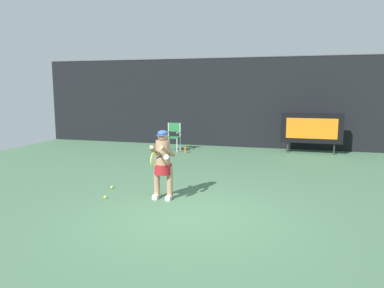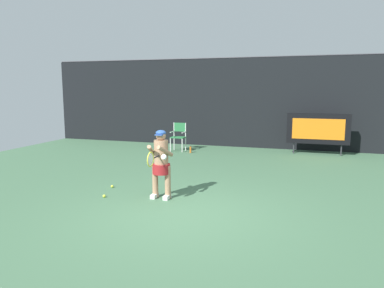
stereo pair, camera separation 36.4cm
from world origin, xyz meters
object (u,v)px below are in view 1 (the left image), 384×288
object	(u,v)px
scoreboard	(311,128)
tennis_player	(163,161)
umpire_chair	(173,135)
water_bottle	(185,150)
tennis_ball_loose	(112,187)
tennis_racket	(154,160)
tennis_ball_spare	(105,197)

from	to	relation	value
scoreboard	tennis_player	bearing A→B (deg)	-116.65
umpire_chair	tennis_player	world-z (taller)	tennis_player
water_bottle	tennis_ball_loose	distance (m)	5.22
tennis_player	tennis_racket	distance (m)	0.57
water_bottle	tennis_player	distance (m)	5.78
scoreboard	water_bottle	xyz separation A→B (m)	(-4.53, -1.09, -0.82)
umpire_chair	tennis_ball_spare	world-z (taller)	umpire_chair
tennis_ball_loose	umpire_chair	bearing A→B (deg)	92.79
tennis_player	tennis_ball_spare	bearing A→B (deg)	-163.12
umpire_chair	tennis_racket	distance (m)	6.72
scoreboard	tennis_player	size ratio (longest dim) A/B	1.45
water_bottle	tennis_player	xyz separation A→B (m)	(1.16, -5.62, 0.71)
water_bottle	tennis_ball_spare	distance (m)	5.99
water_bottle	tennis_player	size ratio (longest dim) A/B	0.17
tennis_ball_loose	tennis_ball_spare	world-z (taller)	same
tennis_ball_spare	tennis_player	bearing A→B (deg)	16.88
scoreboard	tennis_ball_loose	xyz separation A→B (m)	(-4.84, -6.31, -0.91)
scoreboard	tennis_ball_spare	world-z (taller)	scoreboard
water_bottle	tennis_ball_loose	bearing A→B (deg)	-93.44
scoreboard	tennis_ball_loose	world-z (taller)	scoreboard
tennis_player	tennis_ball_spare	size ratio (longest dim) A/B	22.29
water_bottle	scoreboard	bearing A→B (deg)	13.57
tennis_racket	tennis_ball_spare	world-z (taller)	tennis_racket
scoreboard	umpire_chair	world-z (taller)	scoreboard
tennis_ball_spare	scoreboard	bearing A→B (deg)	57.03
tennis_racket	tennis_ball_loose	world-z (taller)	tennis_racket
tennis_ball_loose	water_bottle	bearing A→B (deg)	86.56
umpire_chair	tennis_ball_loose	size ratio (longest dim) A/B	15.88
umpire_chair	water_bottle	xyz separation A→B (m)	(0.58, -0.31, -0.50)
tennis_racket	tennis_ball_spare	xyz separation A→B (m)	(-1.24, 0.18, -0.94)
water_bottle	tennis_ball_loose	world-z (taller)	water_bottle
scoreboard	umpire_chair	bearing A→B (deg)	-171.24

